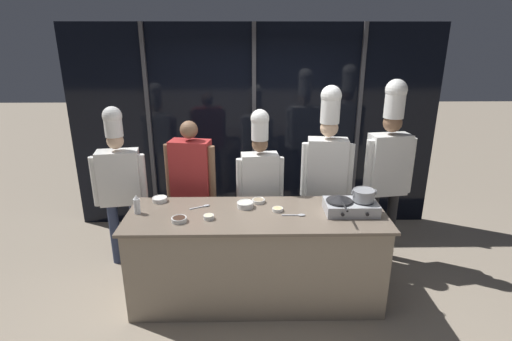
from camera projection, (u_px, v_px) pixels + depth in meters
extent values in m
plane|color=gray|center=(256.00, 295.00, 4.13)|extent=(24.00, 24.00, 0.00)
cube|color=black|center=(254.00, 129.00, 5.32)|extent=(4.86, 0.04, 2.70)
cube|color=#47474C|center=(150.00, 130.00, 5.26)|extent=(0.05, 0.05, 2.70)
cube|color=#47474C|center=(254.00, 130.00, 5.28)|extent=(0.05, 0.05, 2.70)
cube|color=#47474C|center=(357.00, 130.00, 5.30)|extent=(0.05, 0.05, 2.70)
cube|color=gray|center=(256.00, 257.00, 3.98)|extent=(2.41, 0.79, 0.90)
cube|color=#756656|center=(256.00, 215.00, 3.83)|extent=(2.49, 0.83, 0.03)
cube|color=#B2B5BA|center=(351.00, 207.00, 3.83)|extent=(0.50, 0.31, 0.11)
cylinder|color=black|center=(339.00, 201.00, 3.81)|extent=(0.20, 0.20, 0.01)
cylinder|color=black|center=(343.00, 215.00, 3.67)|extent=(0.03, 0.01, 0.03)
cylinder|color=black|center=(363.00, 201.00, 3.81)|extent=(0.20, 0.20, 0.01)
cylinder|color=black|center=(367.00, 214.00, 3.67)|extent=(0.03, 0.01, 0.03)
cylinder|color=#232326|center=(339.00, 200.00, 3.80)|extent=(0.24, 0.24, 0.01)
cone|color=#232326|center=(340.00, 198.00, 3.80)|extent=(0.26, 0.26, 0.05)
cylinder|color=black|center=(345.00, 207.00, 3.59)|extent=(0.02, 0.19, 0.02)
cylinder|color=#93969B|center=(364.00, 195.00, 3.79)|extent=(0.20, 0.20, 0.11)
torus|color=#93969B|center=(364.00, 190.00, 3.77)|extent=(0.21, 0.21, 0.01)
torus|color=#93969B|center=(352.00, 192.00, 3.78)|extent=(0.01, 0.05, 0.05)
torus|color=#93969B|center=(376.00, 192.00, 3.78)|extent=(0.01, 0.05, 0.05)
cylinder|color=white|center=(137.00, 206.00, 3.80)|extent=(0.06, 0.06, 0.15)
cone|color=white|center=(136.00, 197.00, 3.77)|extent=(0.05, 0.05, 0.04)
cylinder|color=white|center=(259.00, 201.00, 4.06)|extent=(0.13, 0.13, 0.03)
torus|color=white|center=(259.00, 200.00, 4.06)|extent=(0.13, 0.13, 0.01)
cylinder|color=#9E896B|center=(259.00, 200.00, 4.06)|extent=(0.11, 0.11, 0.02)
cylinder|color=white|center=(160.00, 200.00, 4.09)|extent=(0.15, 0.15, 0.04)
torus|color=white|center=(160.00, 198.00, 4.08)|extent=(0.15, 0.15, 0.01)
cylinder|color=white|center=(160.00, 199.00, 4.08)|extent=(0.12, 0.12, 0.02)
cylinder|color=white|center=(209.00, 217.00, 3.70)|extent=(0.10, 0.10, 0.04)
torus|color=white|center=(209.00, 215.00, 3.70)|extent=(0.10, 0.10, 0.01)
cylinder|color=beige|center=(209.00, 216.00, 3.70)|extent=(0.08, 0.08, 0.02)
cylinder|color=white|center=(278.00, 210.00, 3.87)|extent=(0.11, 0.11, 0.03)
torus|color=white|center=(278.00, 208.00, 3.86)|extent=(0.11, 0.11, 0.01)
cylinder|color=#E0C689|center=(278.00, 209.00, 3.87)|extent=(0.09, 0.09, 0.02)
cylinder|color=white|center=(179.00, 220.00, 3.65)|extent=(0.14, 0.14, 0.04)
torus|color=white|center=(179.00, 218.00, 3.65)|extent=(0.14, 0.14, 0.01)
cylinder|color=#382319|center=(179.00, 219.00, 3.65)|extent=(0.12, 0.12, 0.02)
cylinder|color=white|center=(245.00, 205.00, 3.95)|extent=(0.16, 0.16, 0.05)
torus|color=white|center=(245.00, 202.00, 3.94)|extent=(0.16, 0.16, 0.01)
cylinder|color=silver|center=(245.00, 204.00, 3.94)|extent=(0.13, 0.13, 0.03)
cube|color=#B2B5BA|center=(197.00, 208.00, 3.93)|extent=(0.13, 0.08, 0.01)
ellipsoid|color=#B2B5BA|center=(207.00, 205.00, 3.98)|extent=(0.08, 0.07, 0.02)
cube|color=#B2B5BA|center=(290.00, 215.00, 3.77)|extent=(0.15, 0.02, 0.01)
ellipsoid|color=#B2B5BA|center=(302.00, 215.00, 3.77)|extent=(0.07, 0.05, 0.02)
cylinder|color=#2D3856|center=(137.00, 231.00, 4.66)|extent=(0.12, 0.12, 0.75)
cylinder|color=#2D3856|center=(115.00, 233.00, 4.62)|extent=(0.12, 0.12, 0.75)
cube|color=white|center=(119.00, 177.00, 4.41)|extent=(0.47, 0.30, 0.61)
cylinder|color=white|center=(142.00, 179.00, 4.43)|extent=(0.09, 0.09, 0.56)
cylinder|color=white|center=(96.00, 181.00, 4.35)|extent=(0.09, 0.09, 0.56)
sphere|color=beige|center=(115.00, 141.00, 4.28)|extent=(0.18, 0.18, 0.18)
cylinder|color=white|center=(113.00, 126.00, 4.22)|extent=(0.19, 0.19, 0.22)
sphere|color=white|center=(112.00, 116.00, 4.19)|extent=(0.20, 0.20, 0.20)
cylinder|color=#4C4C51|center=(204.00, 229.00, 4.64)|extent=(0.11, 0.11, 0.81)
cylinder|color=#4C4C51|center=(185.00, 228.00, 4.68)|extent=(0.11, 0.11, 0.81)
cube|color=#B72D2D|center=(191.00, 169.00, 4.42)|extent=(0.47, 0.30, 0.66)
cylinder|color=brown|center=(212.00, 173.00, 4.35)|extent=(0.09, 0.09, 0.60)
cylinder|color=brown|center=(169.00, 171.00, 4.43)|extent=(0.09, 0.09, 0.60)
sphere|color=brown|center=(189.00, 130.00, 4.27)|extent=(0.19, 0.19, 0.19)
cylinder|color=#232326|center=(269.00, 232.00, 4.66)|extent=(0.10, 0.10, 0.73)
cylinder|color=#232326|center=(250.00, 233.00, 4.64)|extent=(0.10, 0.10, 0.73)
cube|color=white|center=(260.00, 179.00, 4.43)|extent=(0.42, 0.25, 0.59)
cylinder|color=white|center=(280.00, 181.00, 4.43)|extent=(0.08, 0.08, 0.55)
cylinder|color=white|center=(240.00, 183.00, 4.38)|extent=(0.08, 0.08, 0.55)
sphere|color=brown|center=(260.00, 144.00, 4.30)|extent=(0.17, 0.17, 0.17)
cylinder|color=white|center=(260.00, 129.00, 4.24)|extent=(0.18, 0.18, 0.23)
sphere|color=white|center=(260.00, 119.00, 4.21)|extent=(0.20, 0.20, 0.20)
cylinder|color=#232326|center=(333.00, 228.00, 4.67)|extent=(0.11, 0.11, 0.82)
cylinder|color=#232326|center=(313.00, 227.00, 4.69)|extent=(0.11, 0.11, 0.82)
cube|color=white|center=(327.00, 168.00, 4.44)|extent=(0.46, 0.27, 0.66)
cylinder|color=white|center=(349.00, 171.00, 4.39)|extent=(0.09, 0.09, 0.61)
cylinder|color=white|center=(305.00, 170.00, 4.43)|extent=(0.09, 0.09, 0.61)
sphere|color=beige|center=(329.00, 128.00, 4.29)|extent=(0.19, 0.19, 0.19)
cylinder|color=white|center=(330.00, 110.00, 4.22)|extent=(0.20, 0.20, 0.29)
sphere|color=white|center=(331.00, 96.00, 4.18)|extent=(0.22, 0.22, 0.22)
cylinder|color=#232326|center=(390.00, 225.00, 4.70)|extent=(0.11, 0.11, 0.85)
cylinder|color=#232326|center=(371.00, 227.00, 4.66)|extent=(0.11, 0.11, 0.85)
cube|color=white|center=(388.00, 164.00, 4.43)|extent=(0.47, 0.29, 0.68)
cylinder|color=white|center=(410.00, 166.00, 4.44)|extent=(0.09, 0.09, 0.63)
cylinder|color=white|center=(368.00, 168.00, 4.36)|extent=(0.09, 0.09, 0.63)
sphere|color=brown|center=(393.00, 123.00, 4.28)|extent=(0.20, 0.20, 0.20)
cylinder|color=white|center=(395.00, 104.00, 4.21)|extent=(0.21, 0.21, 0.29)
sphere|color=white|center=(396.00, 90.00, 4.16)|extent=(0.23, 0.23, 0.23)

